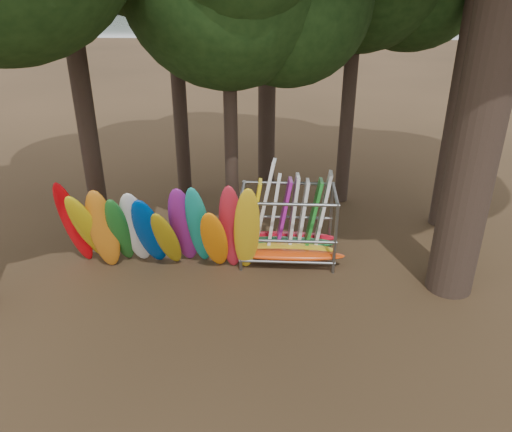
{
  "coord_description": "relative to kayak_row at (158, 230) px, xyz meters",
  "views": [
    {
      "loc": [
        0.44,
        -11.01,
        7.39
      ],
      "look_at": [
        -0.25,
        1.5,
        1.4
      ],
      "focal_mm": 35.0,
      "sensor_mm": 36.0,
      "label": 1
    }
  ],
  "objects": [
    {
      "name": "kayak_row",
      "position": [
        0.0,
        0.0,
        0.0
      ],
      "size": [
        5.53,
        2.09,
        3.07
      ],
      "color": "red",
      "rests_on": "ground"
    },
    {
      "name": "ground",
      "position": [
        2.81,
        -0.63,
        -1.33
      ],
      "size": [
        120.0,
        120.0,
        0.0
      ],
      "primitive_type": "plane",
      "color": "#47331E",
      "rests_on": "ground"
    },
    {
      "name": "storage_rack",
      "position": [
        3.45,
        1.04,
        -0.35
      ],
      "size": [
        3.23,
        1.62,
        2.9
      ],
      "color": "slate",
      "rests_on": "ground"
    },
    {
      "name": "far_shore",
      "position": [
        2.81,
        109.37,
        0.67
      ],
      "size": [
        160.0,
        4.0,
        4.0
      ],
      "primitive_type": "cube",
      "color": "black",
      "rests_on": "ground"
    },
    {
      "name": "lake",
      "position": [
        2.81,
        59.37,
        -1.33
      ],
      "size": [
        160.0,
        160.0,
        0.0
      ],
      "primitive_type": "plane",
      "color": "gray",
      "rests_on": "ground"
    }
  ]
}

